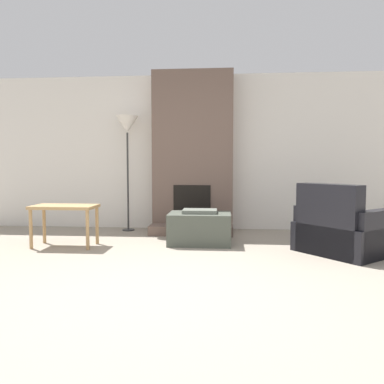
{
  "coord_description": "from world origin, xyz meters",
  "views": [
    {
      "loc": [
        0.49,
        -3.16,
        1.08
      ],
      "look_at": [
        0.0,
        2.8,
        0.66
      ],
      "focal_mm": 35.0,
      "sensor_mm": 36.0,
      "label": 1
    }
  ],
  "objects_px": {
    "side_table": "(65,211)",
    "floor_lamp_left": "(127,129)",
    "ottoman": "(200,228)",
    "armchair": "(343,232)"
  },
  "relations": [
    {
      "from": "ottoman",
      "to": "armchair",
      "type": "xyz_separation_m",
      "value": [
        1.8,
        -0.4,
        0.04
      ]
    },
    {
      "from": "side_table",
      "to": "floor_lamp_left",
      "type": "distance_m",
      "value": 1.85
    },
    {
      "from": "armchair",
      "to": "side_table",
      "type": "xyz_separation_m",
      "value": [
        -3.59,
        0.08,
        0.21
      ]
    },
    {
      "from": "ottoman",
      "to": "floor_lamp_left",
      "type": "height_order",
      "value": "floor_lamp_left"
    },
    {
      "from": "floor_lamp_left",
      "to": "side_table",
      "type": "bearing_deg",
      "value": -112.43
    },
    {
      "from": "floor_lamp_left",
      "to": "armchair",
      "type": "bearing_deg",
      "value": -24.11
    },
    {
      "from": "side_table",
      "to": "floor_lamp_left",
      "type": "height_order",
      "value": "floor_lamp_left"
    },
    {
      "from": "ottoman",
      "to": "side_table",
      "type": "bearing_deg",
      "value": -169.94
    },
    {
      "from": "armchair",
      "to": "floor_lamp_left",
      "type": "distance_m",
      "value": 3.64
    },
    {
      "from": "armchair",
      "to": "ottoman",
      "type": "bearing_deg",
      "value": 37.91
    }
  ]
}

